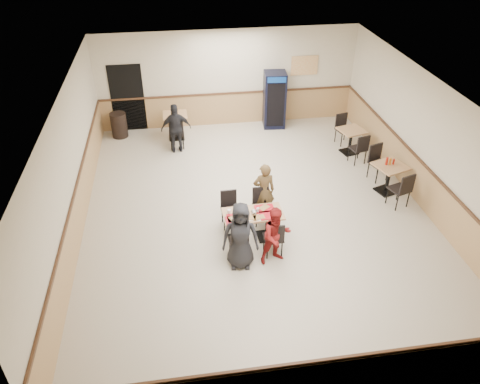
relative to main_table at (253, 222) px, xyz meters
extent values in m
plane|color=beige|center=(0.25, 0.96, -0.46)|extent=(10.00, 10.00, 0.00)
plane|color=silver|center=(0.25, 0.96, 2.54)|extent=(10.00, 10.00, 0.00)
plane|color=beige|center=(0.25, 5.96, 1.04)|extent=(8.00, 0.00, 8.00)
plane|color=beige|center=(0.25, -4.04, 1.04)|extent=(8.00, 0.00, 8.00)
plane|color=beige|center=(-3.75, 0.96, 1.04)|extent=(0.00, 10.00, 10.00)
plane|color=beige|center=(4.25, 0.96, 1.04)|extent=(0.00, 10.00, 10.00)
cube|color=tan|center=(0.25, 5.94, 0.04)|extent=(7.98, 0.03, 1.00)
cube|color=tan|center=(4.23, 0.96, 0.04)|extent=(0.03, 9.98, 1.00)
cube|color=#472B19|center=(0.25, 5.93, 0.57)|extent=(7.98, 0.04, 0.06)
cube|color=black|center=(-2.85, 5.94, 0.59)|extent=(1.00, 0.02, 2.10)
cube|color=orange|center=(2.65, 5.92, 1.34)|extent=(0.85, 0.02, 0.60)
cube|color=black|center=(-0.32, -0.01, -0.44)|extent=(0.42, 0.42, 0.04)
cylinder|color=black|center=(-0.32, -0.01, -0.11)|extent=(0.08, 0.08, 0.62)
cube|color=tan|center=(-0.32, -0.01, 0.21)|extent=(0.66, 0.66, 0.04)
cube|color=black|center=(0.32, 0.01, -0.44)|extent=(0.42, 0.42, 0.04)
cylinder|color=black|center=(0.32, 0.01, -0.11)|extent=(0.08, 0.08, 0.62)
cube|color=tan|center=(0.32, 0.01, 0.21)|extent=(0.66, 0.66, 0.04)
imported|color=black|center=(-0.39, -0.79, 0.29)|extent=(0.78, 0.57, 1.49)
imported|color=maroon|center=(0.34, -0.77, 0.19)|extent=(0.73, 0.63, 1.29)
imported|color=brown|center=(0.39, 0.79, 0.24)|extent=(0.51, 0.34, 1.39)
imported|color=black|center=(-1.46, 4.29, 0.27)|extent=(0.87, 0.41, 1.45)
cube|color=red|center=(0.27, 0.12, 0.24)|extent=(0.42, 0.31, 0.02)
cube|color=red|center=(0.32, -0.13, 0.24)|extent=(0.42, 0.31, 0.02)
cube|color=red|center=(-0.36, -0.12, 0.24)|extent=(0.42, 0.31, 0.02)
cube|color=red|center=(-0.40, -0.20, 0.24)|extent=(0.42, 0.31, 0.02)
cylinder|color=white|center=(0.27, 0.14, 0.23)|extent=(0.21, 0.21, 0.01)
cube|color=#CB794F|center=(0.27, 0.14, 0.25)|extent=(0.28, 0.27, 0.02)
cylinder|color=white|center=(-0.41, -0.12, 0.23)|extent=(0.21, 0.21, 0.01)
cube|color=#CB794F|center=(-0.41, -0.12, 0.25)|extent=(0.28, 0.23, 0.02)
cylinder|color=white|center=(0.10, -0.18, 0.23)|extent=(0.21, 0.21, 0.01)
cube|color=#CB794F|center=(0.10, -0.18, 0.25)|extent=(0.25, 0.18, 0.02)
cylinder|color=white|center=(-0.09, -0.17, 0.23)|extent=(0.21, 0.21, 0.01)
cube|color=#CB794F|center=(-0.09, -0.17, 0.25)|extent=(0.27, 0.21, 0.02)
cylinder|color=white|center=(-0.50, 0.08, 0.28)|extent=(0.07, 0.07, 0.09)
cylinder|color=white|center=(-0.27, -0.26, 0.28)|extent=(0.07, 0.07, 0.09)
cylinder|color=white|center=(-0.45, -0.24, 0.28)|extent=(0.07, 0.07, 0.09)
cylinder|color=white|center=(-0.23, 0.04, 0.28)|extent=(0.07, 0.07, 0.09)
cylinder|color=#B5B9CA|center=(0.11, 0.00, 0.29)|extent=(0.07, 0.07, 0.12)
ellipsoid|color=silver|center=(0.02, -0.02, 0.28)|extent=(0.14, 0.14, 0.10)
cube|color=black|center=(3.67, 1.34, -0.44)|extent=(0.58, 0.58, 0.04)
cylinder|color=black|center=(3.67, 1.34, -0.07)|extent=(0.09, 0.09, 0.69)
cube|color=tan|center=(3.67, 1.34, 0.29)|extent=(0.90, 0.90, 0.04)
cube|color=black|center=(3.45, 3.46, -0.44)|extent=(0.53, 0.53, 0.04)
cylinder|color=black|center=(3.45, 3.46, -0.09)|extent=(0.09, 0.09, 0.66)
cube|color=tan|center=(3.45, 3.46, 0.25)|extent=(0.82, 0.82, 0.04)
cylinder|color=#9E180B|center=(3.57, 1.39, 0.41)|extent=(0.06, 0.06, 0.20)
cylinder|color=orange|center=(3.66, 1.39, 0.39)|extent=(0.06, 0.06, 0.17)
cylinder|color=#9E180B|center=(3.75, 1.39, 0.38)|extent=(0.05, 0.05, 0.14)
cube|color=black|center=(-1.46, 5.16, -0.44)|extent=(0.46, 0.46, 0.04)
cylinder|color=black|center=(-1.46, 5.16, -0.07)|extent=(0.09, 0.09, 0.69)
cube|color=tan|center=(-1.46, 5.16, 0.29)|extent=(0.72, 0.72, 0.04)
cube|color=black|center=(1.65, 5.56, 0.42)|extent=(0.72, 0.70, 1.75)
cube|color=black|center=(1.62, 5.22, 0.38)|extent=(0.54, 0.07, 1.39)
cube|color=navy|center=(1.62, 5.22, 1.19)|extent=(0.55, 0.07, 0.17)
cylinder|color=black|center=(-3.17, 5.51, -0.08)|extent=(0.48, 0.48, 0.76)
camera|label=1|loc=(-1.48, -7.89, 6.09)|focal=35.00mm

